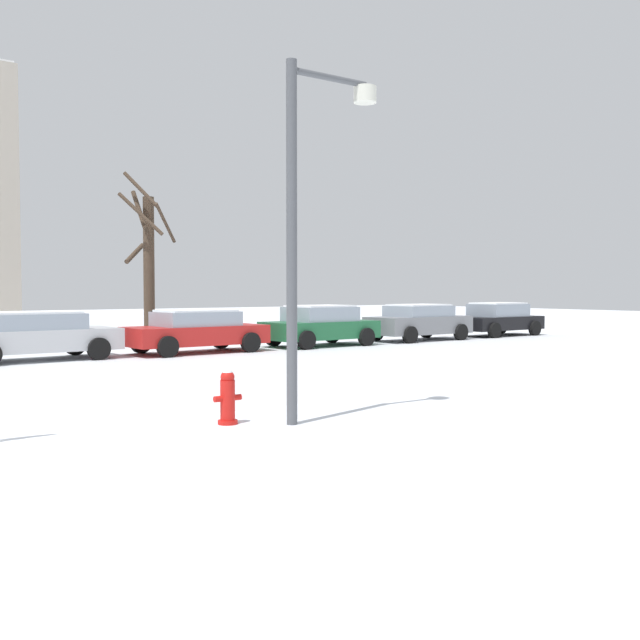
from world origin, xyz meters
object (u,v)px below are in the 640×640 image
(parked_car_silver, at_px, (35,335))
(parked_car_gray, at_px, (419,322))
(parked_car_green, at_px, (320,325))
(parked_car_black, at_px, (498,319))
(fire_hydrant, at_px, (228,396))
(street_lamp, at_px, (308,203))
(parked_car_red, at_px, (196,331))

(parked_car_silver, xyz_separation_m, parked_car_gray, (14.40, -0.24, 0.02))
(parked_car_green, distance_m, parked_car_black, 9.60)
(parked_car_green, bearing_deg, fire_hydrant, -130.43)
(fire_hydrant, distance_m, parked_car_silver, 11.78)
(fire_hydrant, xyz_separation_m, street_lamp, (1.06, -0.57, 2.87))
(fire_hydrant, bearing_deg, parked_car_gray, 38.39)
(parked_car_red, bearing_deg, parked_car_black, 1.05)
(parked_car_silver, height_order, parked_car_red, parked_car_silver)
(parked_car_silver, distance_m, parked_car_red, 4.81)
(fire_hydrant, distance_m, parked_car_gray, 18.58)
(parked_car_silver, bearing_deg, fire_hydrant, -90.78)
(fire_hydrant, bearing_deg, parked_car_green, 49.57)
(parked_car_red, height_order, parked_car_gray, parked_car_gray)
(fire_hydrant, relative_size, parked_car_red, 0.18)
(street_lamp, bearing_deg, parked_car_black, 33.88)
(parked_car_silver, distance_m, parked_car_green, 9.61)
(parked_car_silver, bearing_deg, parked_car_black, -0.19)
(parked_car_green, distance_m, parked_car_gray, 4.80)
(fire_hydrant, relative_size, parked_car_gray, 0.19)
(fire_hydrant, xyz_separation_m, parked_car_red, (4.96, 11.45, 0.29))
(street_lamp, distance_m, parked_car_silver, 12.65)
(fire_hydrant, xyz_separation_m, parked_car_silver, (0.16, 11.78, 0.30))
(parked_car_gray, bearing_deg, fire_hydrant, -141.61)
(parked_car_silver, bearing_deg, parked_car_gray, -0.96)
(parked_car_green, relative_size, parked_car_black, 0.97)
(parked_car_silver, xyz_separation_m, parked_car_green, (9.60, -0.32, 0.02))
(fire_hydrant, height_order, parked_car_green, parked_car_green)
(street_lamp, relative_size, parked_car_green, 1.28)
(parked_car_black, bearing_deg, parked_car_gray, -177.89)
(parked_car_green, bearing_deg, parked_car_gray, 0.99)
(street_lamp, distance_m, parked_car_green, 15.06)
(fire_hydrant, bearing_deg, street_lamp, -28.29)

